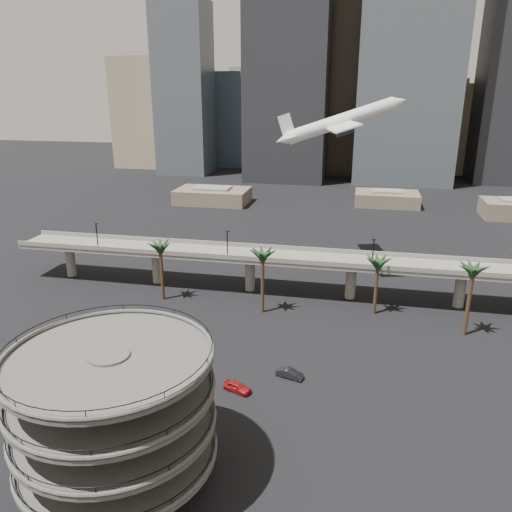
% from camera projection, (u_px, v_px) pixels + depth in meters
% --- Properties ---
extents(ground, '(700.00, 700.00, 0.00)m').
position_uv_depth(ground, '(240.00, 472.00, 58.46)').
color(ground, black).
rests_on(ground, ground).
extents(parking_ramp, '(22.20, 22.20, 17.35)m').
position_uv_depth(parking_ramp, '(114.00, 407.00, 54.17)').
color(parking_ramp, '#454340').
rests_on(parking_ramp, ground).
extents(overpass, '(130.00, 9.30, 14.70)m').
position_uv_depth(overpass, '(300.00, 262.00, 107.16)').
color(overpass, slate).
rests_on(overpass, ground).
extents(palm_trees, '(76.40, 18.40, 14.00)m').
position_uv_depth(palm_trees, '(355.00, 260.00, 96.38)').
color(palm_trees, '#4A301F').
rests_on(palm_trees, ground).
extents(low_buildings, '(135.00, 27.50, 6.80)m').
position_uv_depth(low_buildings, '(346.00, 200.00, 188.24)').
color(low_buildings, brown).
rests_on(low_buildings, ground).
extents(skyline, '(269.00, 86.00, 132.36)m').
position_uv_depth(skyline, '(375.00, 77.00, 241.56)').
color(skyline, '#806E58').
rests_on(skyline, ground).
extents(airborne_jet, '(30.10, 27.32, 12.25)m').
position_uv_depth(airborne_jet, '(340.00, 122.00, 113.55)').
color(airborne_jet, silver).
rests_on(airborne_jet, ground).
extents(car_a, '(4.73, 3.18, 1.49)m').
position_uv_depth(car_a, '(237.00, 387.00, 73.82)').
color(car_a, '#AF1919').
rests_on(car_a, ground).
extents(car_b, '(4.58, 2.61, 1.43)m').
position_uv_depth(car_b, '(290.00, 373.00, 77.36)').
color(car_b, black).
rests_on(car_b, ground).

